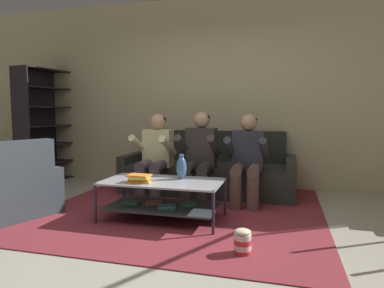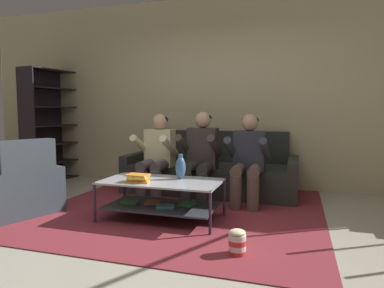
% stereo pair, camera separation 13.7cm
% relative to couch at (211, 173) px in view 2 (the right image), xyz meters
% --- Properties ---
extents(ground, '(16.80, 16.80, 0.00)m').
position_rel_couch_xyz_m(ground, '(-0.01, -1.95, -0.28)').
color(ground, '#B0AB98').
extents(back_partition, '(8.40, 0.12, 2.90)m').
position_rel_couch_xyz_m(back_partition, '(-0.01, 0.51, 1.17)').
color(back_partition, '#C3B68A').
rests_on(back_partition, ground).
extents(couch, '(2.40, 0.92, 0.87)m').
position_rel_couch_xyz_m(couch, '(0.00, 0.00, 0.00)').
color(couch, '#2C2E2A').
rests_on(couch, ground).
extents(person_seated_left, '(0.50, 0.58, 1.12)m').
position_rel_couch_xyz_m(person_seated_left, '(-0.61, -0.55, 0.33)').
color(person_seated_left, '#53494E').
rests_on(person_seated_left, ground).
extents(person_seated_middle, '(0.50, 0.58, 1.15)m').
position_rel_couch_xyz_m(person_seated_middle, '(0.00, -0.55, 0.34)').
color(person_seated_middle, '#2F302B').
rests_on(person_seated_middle, ground).
extents(person_seated_right, '(0.50, 0.58, 1.12)m').
position_rel_couch_xyz_m(person_seated_right, '(0.61, -0.55, 0.33)').
color(person_seated_right, brown).
rests_on(person_seated_right, ground).
extents(coffee_table, '(1.26, 0.66, 0.43)m').
position_rel_couch_xyz_m(coffee_table, '(-0.19, -1.41, 0.00)').
color(coffee_table, '#B4B8C0').
rests_on(coffee_table, ground).
extents(area_rug, '(3.17, 3.35, 0.01)m').
position_rel_couch_xyz_m(area_rug, '(-0.09, -0.84, -0.28)').
color(area_rug, maroon).
rests_on(area_rug, ground).
extents(vase, '(0.11, 0.11, 0.27)m').
position_rel_couch_xyz_m(vase, '(-0.02, -1.27, 0.27)').
color(vase, '#3A5C88').
rests_on(vase, coffee_table).
extents(book_stack, '(0.26, 0.22, 0.08)m').
position_rel_couch_xyz_m(book_stack, '(-0.39, -1.56, 0.19)').
color(book_stack, orange).
rests_on(book_stack, coffee_table).
extents(bookshelf, '(0.49, 1.18, 1.85)m').
position_rel_couch_xyz_m(bookshelf, '(-2.82, 0.09, 0.52)').
color(bookshelf, black).
rests_on(bookshelf, ground).
extents(armchair, '(1.06, 1.05, 0.85)m').
position_rel_couch_xyz_m(armchair, '(-1.85, -1.70, -0.00)').
color(armchair, '#343D44').
rests_on(armchair, ground).
extents(popcorn_tub, '(0.14, 0.14, 0.21)m').
position_rel_couch_xyz_m(popcorn_tub, '(0.74, -2.09, -0.17)').
color(popcorn_tub, red).
rests_on(popcorn_tub, ground).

